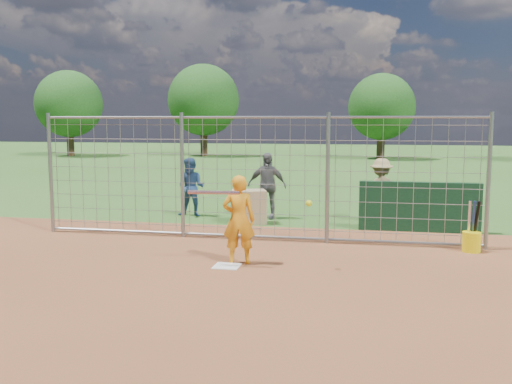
% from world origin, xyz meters
% --- Properties ---
extents(ground, '(100.00, 100.00, 0.00)m').
position_xyz_m(ground, '(0.00, 0.00, 0.00)').
color(ground, '#2D591E').
rests_on(ground, ground).
extents(infield_dirt, '(18.00, 18.00, 0.00)m').
position_xyz_m(infield_dirt, '(0.00, -3.00, 0.01)').
color(infield_dirt, brown).
rests_on(infield_dirt, ground).
extents(home_plate, '(0.43, 0.43, 0.02)m').
position_xyz_m(home_plate, '(0.00, -0.20, 0.01)').
color(home_plate, silver).
rests_on(home_plate, ground).
extents(dugout_wall, '(2.60, 0.20, 1.10)m').
position_xyz_m(dugout_wall, '(3.40, 3.60, 0.55)').
color(dugout_wall, '#11381E').
rests_on(dugout_wall, ground).
extents(batter, '(0.60, 0.43, 1.53)m').
position_xyz_m(batter, '(0.15, 0.07, 0.76)').
color(batter, orange).
rests_on(batter, ground).
extents(bystander_a, '(0.74, 0.59, 1.50)m').
position_xyz_m(bystander_a, '(-2.13, 4.58, 0.75)').
color(bystander_a, navy).
rests_on(bystander_a, ground).
extents(bystander_b, '(0.99, 0.45, 1.66)m').
position_xyz_m(bystander_b, '(-0.19, 4.65, 0.83)').
color(bystander_b, '#545559').
rests_on(bystander_b, ground).
extents(bystander_c, '(1.11, 0.80, 1.54)m').
position_xyz_m(bystander_c, '(2.59, 4.64, 0.77)').
color(bystander_c, '#9C8355').
rests_on(bystander_c, ground).
extents(equipment_bin, '(0.93, 0.77, 0.80)m').
position_xyz_m(equipment_bin, '(-0.49, 3.86, 0.40)').
color(equipment_bin, tan).
rests_on(equipment_bin, ground).
extents(equipment_in_play, '(2.05, 0.24, 0.24)m').
position_xyz_m(equipment_in_play, '(0.17, -0.22, 1.22)').
color(equipment_in_play, silver).
rests_on(equipment_in_play, ground).
extents(bucket_with_bats, '(0.34, 0.36, 0.97)m').
position_xyz_m(bucket_with_bats, '(4.21, 1.76, 0.25)').
color(bucket_with_bats, yellow).
rests_on(bucket_with_bats, ground).
extents(backstop_fence, '(9.08, 0.08, 2.60)m').
position_xyz_m(backstop_fence, '(0.00, 2.00, 1.26)').
color(backstop_fence, gray).
rests_on(backstop_fence, ground).
extents(tree_line, '(44.66, 6.72, 6.48)m').
position_xyz_m(tree_line, '(3.13, 28.13, 3.71)').
color(tree_line, '#3F2B19').
rests_on(tree_line, ground).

